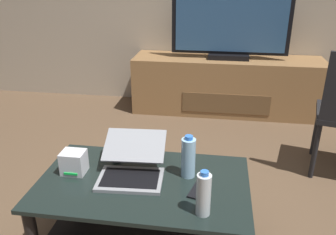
% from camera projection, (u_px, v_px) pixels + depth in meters
% --- Properties ---
extents(coffee_table, '(1.09, 0.66, 0.42)m').
position_uv_depth(coffee_table, '(144.00, 201.00, 1.86)').
color(coffee_table, black).
rests_on(coffee_table, ground).
extents(media_cabinet, '(1.96, 0.52, 0.58)m').
position_uv_depth(media_cabinet, '(226.00, 85.00, 3.70)').
color(media_cabinet, olive).
rests_on(media_cabinet, ground).
extents(television, '(1.17, 0.20, 0.62)m').
position_uv_depth(television, '(230.00, 29.00, 3.45)').
color(television, black).
rests_on(television, media_cabinet).
extents(laptop, '(0.36, 0.41, 0.17)m').
position_uv_depth(laptop, '(132.00, 165.00, 1.84)').
color(laptop, gray).
rests_on(laptop, coffee_table).
extents(router_box, '(0.12, 0.11, 0.12)m').
position_uv_depth(router_box, '(74.00, 162.00, 1.86)').
color(router_box, silver).
rests_on(router_box, coffee_table).
extents(water_bottle_near, '(0.07, 0.07, 0.22)m').
position_uv_depth(water_bottle_near, '(204.00, 194.00, 1.53)').
color(water_bottle_near, silver).
rests_on(water_bottle_near, coffee_table).
extents(water_bottle_far, '(0.08, 0.08, 0.24)m').
position_uv_depth(water_bottle_far, '(188.00, 157.00, 1.81)').
color(water_bottle_far, '#99C6E5').
rests_on(water_bottle_far, coffee_table).
extents(cell_phone, '(0.10, 0.15, 0.01)m').
position_uv_depth(cell_phone, '(198.00, 191.00, 1.72)').
color(cell_phone, black).
rests_on(cell_phone, coffee_table).
extents(tv_remote, '(0.11, 0.16, 0.02)m').
position_uv_depth(tv_remote, '(115.00, 154.00, 2.05)').
color(tv_remote, '#2D2D30').
rests_on(tv_remote, coffee_table).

